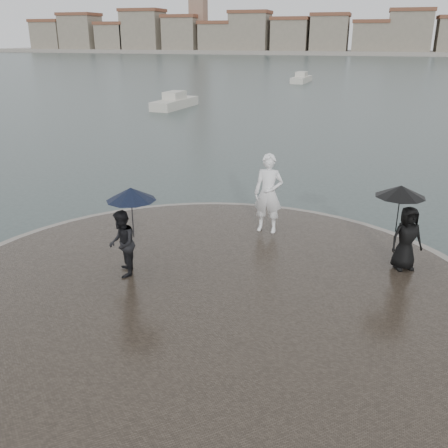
% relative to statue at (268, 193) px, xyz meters
% --- Properties ---
extents(ground, '(400.00, 400.00, 0.00)m').
position_rel_statue_xyz_m(ground, '(-0.48, -7.40, -1.44)').
color(ground, '#2B3835').
rests_on(ground, ground).
extents(kerb_ring, '(12.50, 12.50, 0.32)m').
position_rel_statue_xyz_m(kerb_ring, '(-0.48, -3.90, -1.28)').
color(kerb_ring, gray).
rests_on(kerb_ring, ground).
extents(quay_tip, '(11.90, 11.90, 0.36)m').
position_rel_statue_xyz_m(quay_tip, '(-0.48, -3.90, -1.26)').
color(quay_tip, '#2D261E').
rests_on(quay_tip, ground).
extents(statue, '(0.81, 0.55, 2.16)m').
position_rel_statue_xyz_m(statue, '(0.00, 0.00, 0.00)').
color(statue, white).
rests_on(statue, quay_tip).
extents(visitor_left, '(1.20, 1.09, 2.04)m').
position_rel_statue_xyz_m(visitor_left, '(-2.46, -3.55, 0.06)').
color(visitor_left, black).
rests_on(visitor_left, quay_tip).
extents(visitor_right, '(1.24, 1.12, 1.95)m').
position_rel_statue_xyz_m(visitor_right, '(3.41, -1.41, 0.08)').
color(visitor_right, black).
rests_on(visitor_right, quay_tip).
extents(far_skyline, '(260.00, 20.00, 37.00)m').
position_rel_statue_xyz_m(far_skyline, '(-6.78, 153.30, 4.17)').
color(far_skyline, gray).
rests_on(far_skyline, ground).
extents(boats, '(28.53, 32.16, 1.50)m').
position_rel_statue_xyz_m(boats, '(-2.28, 37.63, -1.06)').
color(boats, beige).
rests_on(boats, ground).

